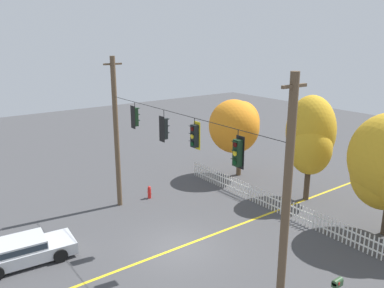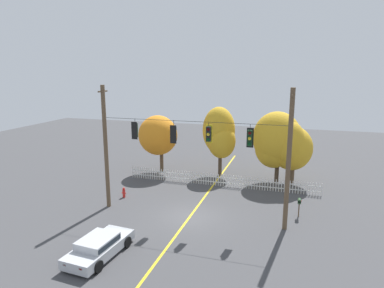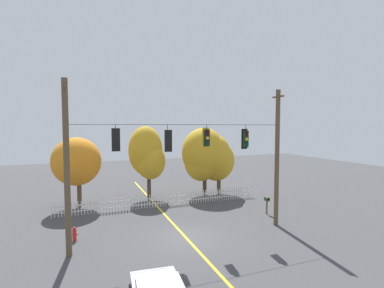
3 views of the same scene
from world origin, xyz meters
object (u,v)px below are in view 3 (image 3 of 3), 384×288
(traffic_signal_westbound_side, at_px, (245,139))
(autumn_maple_far_west, at_px, (216,159))
(autumn_maple_mid, at_px, (147,155))
(autumn_oak_far_east, at_px, (204,155))
(roadside_mailbox, at_px, (267,200))
(traffic_signal_eastbound_side, at_px, (116,140))
(traffic_signal_southbound_primary, at_px, (207,138))
(fire_hydrant, at_px, (74,234))
(traffic_signal_northbound_secondary, at_px, (168,141))
(autumn_maple_near_fence, at_px, (76,161))

(traffic_signal_westbound_side, xyz_separation_m, autumn_maple_far_west, (2.39, 9.08, -2.33))
(autumn_maple_mid, xyz_separation_m, autumn_oak_far_east, (5.31, -0.67, -0.19))
(traffic_signal_westbound_side, xyz_separation_m, autumn_maple_mid, (-4.09, 9.96, -1.77))
(traffic_signal_westbound_side, height_order, roadside_mailbox, traffic_signal_westbound_side)
(traffic_signal_eastbound_side, distance_m, autumn_maple_far_west, 13.93)
(traffic_signal_southbound_primary, relative_size, fire_hydrant, 1.70)
(autumn_maple_far_west, relative_size, fire_hydrant, 7.05)
(traffic_signal_westbound_side, bearing_deg, roadside_mailbox, 33.74)
(traffic_signal_southbound_primary, relative_size, autumn_maple_far_west, 0.24)
(traffic_signal_southbound_primary, bearing_deg, traffic_signal_northbound_secondary, -179.53)
(autumn_oak_far_east, height_order, roadside_mailbox, autumn_oak_far_east)
(traffic_signal_eastbound_side, relative_size, roadside_mailbox, 1.06)
(traffic_signal_southbound_primary, xyz_separation_m, autumn_maple_mid, (-1.44, 9.96, -1.88))
(traffic_signal_northbound_secondary, bearing_deg, autumn_maple_far_west, 50.79)
(roadside_mailbox, bearing_deg, traffic_signal_eastbound_side, -168.83)
(traffic_signal_eastbound_side, height_order, traffic_signal_northbound_secondary, same)
(traffic_signal_southbound_primary, relative_size, traffic_signal_westbound_side, 0.91)
(traffic_signal_westbound_side, bearing_deg, traffic_signal_southbound_primary, -179.99)
(autumn_oak_far_east, distance_m, roadside_mailbox, 7.90)
(fire_hydrant, bearing_deg, traffic_signal_eastbound_side, -42.31)
(traffic_signal_southbound_primary, height_order, roadside_mailbox, traffic_signal_southbound_primary)
(autumn_maple_near_fence, xyz_separation_m, autumn_maple_mid, (5.97, 0.63, 0.22))
(traffic_signal_eastbound_side, bearing_deg, traffic_signal_northbound_secondary, -0.00)
(autumn_maple_near_fence, distance_m, fire_hydrant, 8.11)
(traffic_signal_westbound_side, height_order, autumn_oak_far_east, traffic_signal_westbound_side)
(traffic_signal_eastbound_side, height_order, fire_hydrant, traffic_signal_eastbound_side)
(autumn_maple_mid, bearing_deg, traffic_signal_eastbound_side, -110.77)
(traffic_signal_eastbound_side, height_order, traffic_signal_southbound_primary, same)
(autumn_maple_mid, bearing_deg, traffic_signal_northbound_secondary, -95.45)
(traffic_signal_northbound_secondary, distance_m, traffic_signal_westbound_side, 5.04)
(autumn_maple_mid, xyz_separation_m, roadside_mailbox, (7.35, -7.79, -2.95))
(traffic_signal_southbound_primary, xyz_separation_m, fire_hydrant, (-7.41, 1.97, -5.50))
(traffic_signal_westbound_side, height_order, autumn_maple_mid, traffic_signal_westbound_side)
(traffic_signal_eastbound_side, height_order, roadside_mailbox, traffic_signal_eastbound_side)
(traffic_signal_eastbound_side, distance_m, autumn_oak_far_east, 13.18)
(traffic_signal_westbound_side, relative_size, roadside_mailbox, 1.15)
(autumn_maple_near_fence, distance_m, autumn_maple_mid, 6.00)
(autumn_maple_near_fence, distance_m, autumn_oak_far_east, 11.28)
(traffic_signal_eastbound_side, distance_m, traffic_signal_westbound_side, 7.88)
(traffic_signal_southbound_primary, height_order, fire_hydrant, traffic_signal_southbound_primary)
(traffic_signal_westbound_side, distance_m, autumn_maple_mid, 10.91)
(traffic_signal_southbound_primary, relative_size, autumn_oak_far_east, 0.21)
(autumn_maple_near_fence, bearing_deg, autumn_maple_far_west, -1.16)
(traffic_signal_southbound_primary, bearing_deg, roadside_mailbox, 20.22)
(autumn_maple_near_fence, bearing_deg, traffic_signal_southbound_primary, -51.59)
(traffic_signal_westbound_side, distance_m, autumn_maple_far_west, 9.68)
(autumn_maple_near_fence, xyz_separation_m, fire_hydrant, (-0.00, -7.37, -3.39))
(fire_hydrant, relative_size, roadside_mailbox, 0.62)
(autumn_maple_mid, bearing_deg, autumn_maple_near_fence, -173.99)
(traffic_signal_northbound_secondary, relative_size, autumn_oak_far_east, 0.24)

